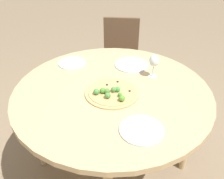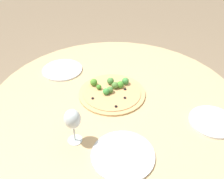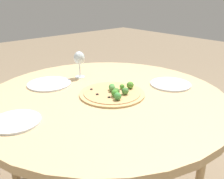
# 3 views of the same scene
# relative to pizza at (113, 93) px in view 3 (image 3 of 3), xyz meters

# --- Properties ---
(dining_table) EXTENTS (1.32, 1.32, 0.76)m
(dining_table) POSITION_rel_pizza_xyz_m (-0.03, 0.03, -0.07)
(dining_table) COLOR tan
(dining_table) RESTS_ON ground_plane
(pizza) EXTENTS (0.35, 0.35, 0.05)m
(pizza) POSITION_rel_pizza_xyz_m (0.00, 0.00, 0.00)
(pizza) COLOR tan
(pizza) RESTS_ON dining_table
(wine_glass) EXTENTS (0.07, 0.07, 0.17)m
(wine_glass) POSITION_rel_pizza_xyz_m (0.04, 0.37, 0.11)
(wine_glass) COLOR silver
(wine_glass) RESTS_ON dining_table
(plate_near) EXTENTS (0.22, 0.22, 0.01)m
(plate_near) POSITION_rel_pizza_xyz_m (-0.52, 0.05, -0.01)
(plate_near) COLOR silver
(plate_near) RESTS_ON dining_table
(plate_far) EXTENTS (0.24, 0.24, 0.01)m
(plate_far) POSITION_rel_pizza_xyz_m (0.36, -0.11, -0.01)
(plate_far) COLOR silver
(plate_far) RESTS_ON dining_table
(plate_side) EXTENTS (0.26, 0.26, 0.01)m
(plate_side) POSITION_rel_pizza_xyz_m (-0.18, 0.38, -0.01)
(plate_side) COLOR silver
(plate_side) RESTS_ON dining_table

